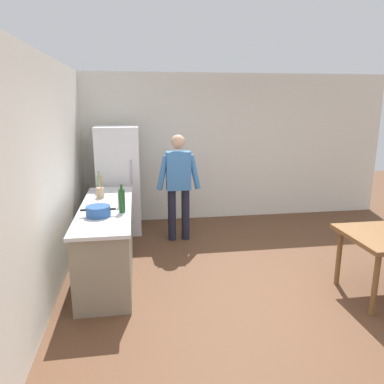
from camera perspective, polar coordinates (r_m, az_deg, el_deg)
name	(u,v)px	position (r m, az deg, el deg)	size (l,w,h in m)	color
ground_plane	(276,290)	(4.64, 12.95, -14.63)	(14.00, 14.00, 0.00)	brown
wall_back	(221,148)	(7.01, 4.54, 6.91)	(6.40, 0.12, 2.70)	silver
wall_left	(41,183)	(4.18, -22.43, 1.27)	(0.12, 5.60, 2.70)	silver
kitchen_counter	(108,240)	(4.90, -12.98, -7.23)	(0.64, 2.20, 0.90)	gray
refrigerator	(119,180)	(6.31, -11.31, 1.79)	(0.70, 0.67, 1.80)	white
person	(178,181)	(5.78, -2.12, 1.76)	(0.70, 0.22, 1.70)	#1E1E2D
cooking_pot	(98,211)	(4.36, -14.37, -2.91)	(0.40, 0.28, 0.12)	#285193
utensil_jar	(100,192)	(5.20, -14.06, 0.00)	(0.11, 0.11, 0.32)	tan
bottle_sauce_red	(120,199)	(4.68, -11.07, -1.15)	(0.06, 0.06, 0.24)	#B22319
bottle_wine_green	(122,200)	(4.44, -10.86, -1.30)	(0.08, 0.08, 0.34)	#1E5123
bottle_vinegar_tall	(99,183)	(5.52, -14.22, 1.37)	(0.06, 0.06, 0.32)	gray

